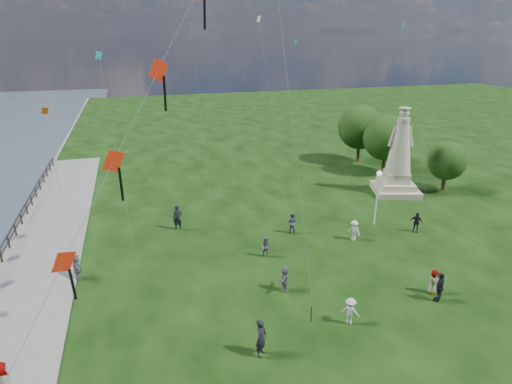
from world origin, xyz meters
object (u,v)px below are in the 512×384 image
object	(u,v)px
person_1	(266,247)
person_2	(350,311)
lamppost	(378,186)
statue	(398,162)
person_11	(285,279)
person_9	(416,222)
person_7	(292,222)
person_0	(261,338)
person_8	(354,230)
person_10	(4,384)
person_5	(77,267)
person_6	(178,218)
person_3	(440,287)
person_4	(434,282)

from	to	relation	value
person_1	person_2	size ratio (longest dim) A/B	0.98
lamppost	statue	bearing A→B (deg)	45.84
person_11	person_9	bearing A→B (deg)	144.37
person_7	person_11	xyz separation A→B (m)	(-3.09, -7.04, -0.02)
person_2	person_0	bearing A→B (deg)	49.06
person_8	person_10	world-z (taller)	person_10
person_5	person_6	distance (m)	8.37
person_7	person_0	bearing A→B (deg)	103.20
person_2	person_7	distance (m)	10.80
person_6	person_9	xyz separation A→B (m)	(16.95, -5.28, -0.19)
person_3	person_9	bearing A→B (deg)	-151.88
person_0	person_10	xyz separation A→B (m)	(-10.59, 0.31, -0.06)
person_5	person_8	xyz separation A→B (m)	(18.47, -0.04, -0.05)
person_7	person_3	bearing A→B (deg)	154.71
person_4	person_8	size ratio (longest dim) A/B	0.99
person_0	person_10	bearing A→B (deg)	127.98
lamppost	person_1	size ratio (longest dim) A/B	2.99
person_4	person_10	xyz separation A→B (m)	(-21.41, -1.76, 0.15)
person_3	lamppost	bearing A→B (deg)	-134.89
statue	person_0	xyz separation A→B (m)	(-18.06, -16.93, -2.01)
person_3	person_8	world-z (taller)	person_3
person_2	person_9	size ratio (longest dim) A/B	0.95
person_0	person_3	size ratio (longest dim) A/B	1.09
statue	person_0	bearing A→B (deg)	-119.98
lamppost	person_7	size ratio (longest dim) A/B	2.71
person_6	person_10	size ratio (longest dim) A/B	1.08
lamppost	person_3	distance (m)	10.27
person_0	person_1	bearing A→B (deg)	20.93
person_5	person_10	distance (m)	9.23
person_9	person_6	bearing A→B (deg)	-156.97
person_5	person_4	bearing A→B (deg)	-120.13
person_2	person_4	bearing A→B (deg)	-130.53
person_1	person_9	bearing A→B (deg)	39.56
person_5	person_7	bearing A→B (deg)	-90.64
person_9	person_10	xyz separation A→B (m)	(-25.38, -8.93, 0.12)
statue	person_1	world-z (taller)	statue
lamppost	person_9	size ratio (longest dim) A/B	2.79
person_1	person_11	world-z (taller)	person_11
person_5	person_8	bearing A→B (deg)	-99.84
person_5	person_11	world-z (taller)	person_5
lamppost	person_2	distance (m)	12.96
person_3	person_1	bearing A→B (deg)	-77.73
statue	person_11	xyz separation A→B (m)	(-15.26, -12.27, -2.18)
person_1	person_2	xyz separation A→B (m)	(2.05, -7.74, 0.01)
person_10	person_7	bearing A→B (deg)	-69.54
person_3	person_7	world-z (taller)	person_3
lamppost	person_8	world-z (taller)	lamppost
person_9	person_8	bearing A→B (deg)	-140.53
statue	person_4	world-z (taller)	statue
person_3	person_9	world-z (taller)	person_3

